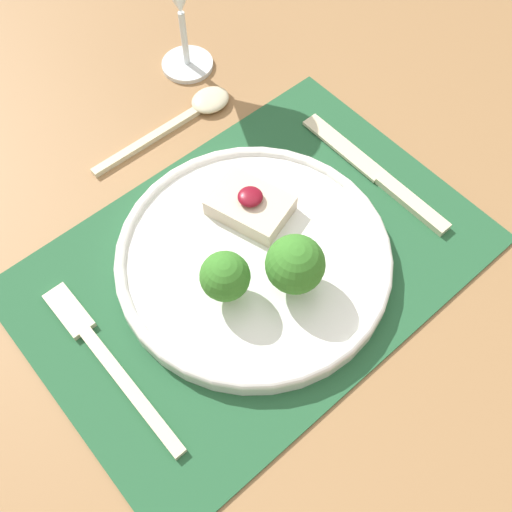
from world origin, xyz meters
TOP-DOWN VIEW (x-y plane):
  - ground_plane at (0.00, 0.00)m, footprint 8.00×8.00m
  - dining_table at (0.00, 0.00)m, footprint 1.54×1.26m
  - placemat at (0.00, 0.00)m, footprint 0.45×0.31m
  - dinner_plate at (-0.00, -0.01)m, footprint 0.28×0.28m
  - fork at (-0.17, 0.02)m, footprint 0.02×0.21m
  - knife at (0.17, -0.01)m, footprint 0.02×0.21m
  - spoon at (0.08, 0.20)m, footprint 0.19×0.04m

SIDE VIEW (x-z plane):
  - ground_plane at x=0.00m, z-range 0.00..0.00m
  - dining_table at x=0.00m, z-range 0.30..1.05m
  - placemat at x=0.00m, z-range 0.74..0.75m
  - spoon at x=0.08m, z-range 0.74..0.76m
  - fork at x=-0.17m, z-range 0.75..0.75m
  - knife at x=0.17m, z-range 0.75..0.76m
  - dinner_plate at x=0.00m, z-range 0.72..0.80m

